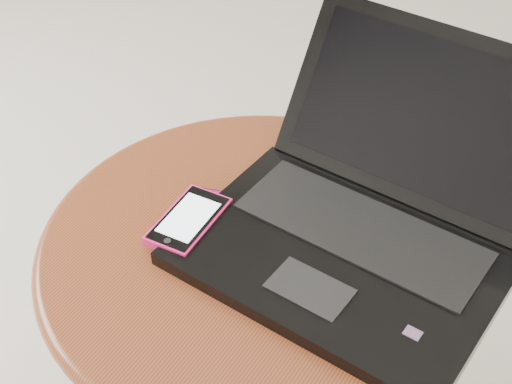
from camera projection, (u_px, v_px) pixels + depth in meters
The scene contains 4 objects.
table at pixel (261, 293), 1.03m from camera, with size 0.59×0.59×0.47m.
laptop at pixel (364, 216), 0.94m from camera, with size 0.40×0.42×0.22m.
phone_black at pixel (211, 222), 0.99m from camera, with size 0.09×0.13×0.01m.
phone_pink at pixel (189, 221), 0.97m from camera, with size 0.07×0.12×0.01m.
Camera 1 is at (0.37, -0.60, 1.15)m, focal length 52.46 mm.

